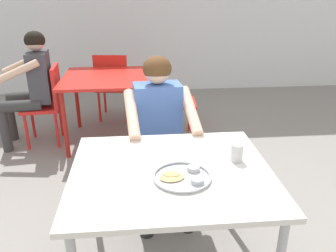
# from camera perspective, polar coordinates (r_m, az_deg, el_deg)

# --- Properties ---
(table_foreground) EXTENTS (1.07, 0.92, 0.74)m
(table_foreground) POSITION_cam_1_polar(r_m,az_deg,el_deg) (1.90, 0.51, -9.16)
(table_foreground) COLOR silver
(table_foreground) RESTS_ON ground
(thali_tray) EXTENTS (0.30, 0.30, 0.03)m
(thali_tray) POSITION_cam_1_polar(r_m,az_deg,el_deg) (1.78, 2.44, -8.27)
(thali_tray) COLOR #B7BABF
(thali_tray) RESTS_ON table_foreground
(drinking_cup) EXTENTS (0.07, 0.07, 0.10)m
(drinking_cup) POSITION_cam_1_polar(r_m,az_deg,el_deg) (1.96, 11.30, -4.25)
(drinking_cup) COLOR silver
(drinking_cup) RESTS_ON table_foreground
(chair_foreground) EXTENTS (0.43, 0.43, 0.84)m
(chair_foreground) POSITION_cam_1_polar(r_m,az_deg,el_deg) (2.78, -1.96, -2.34)
(chair_foreground) COLOR silver
(chair_foreground) RESTS_ON ground
(diner_foreground) EXTENTS (0.53, 0.58, 1.19)m
(diner_foreground) POSITION_cam_1_polar(r_m,az_deg,el_deg) (2.50, -1.38, 0.24)
(diner_foreground) COLOR #252525
(diner_foreground) RESTS_ON ground
(table_background_red) EXTENTS (0.96, 0.92, 0.74)m
(table_background_red) POSITION_cam_1_polar(r_m,az_deg,el_deg) (3.78, -9.85, 6.94)
(table_background_red) COLOR red
(table_background_red) RESTS_ON ground
(chair_red_left) EXTENTS (0.42, 0.42, 0.86)m
(chair_red_left) POSITION_cam_1_polar(r_m,az_deg,el_deg) (3.93, -19.13, 4.08)
(chair_red_left) COLOR red
(chair_red_left) RESTS_ON ground
(chair_red_right) EXTENTS (0.44, 0.44, 0.87)m
(chair_red_right) POSITION_cam_1_polar(r_m,az_deg,el_deg) (3.83, 0.18, 5.00)
(chair_red_right) COLOR red
(chair_red_right) RESTS_ON ground
(chair_red_far) EXTENTS (0.47, 0.48, 0.86)m
(chair_red_far) POSITION_cam_1_polar(r_m,az_deg,el_deg) (4.42, -9.09, 7.06)
(chair_red_far) COLOR red
(chair_red_far) RESTS_ON ground
(patron_background) EXTENTS (0.58, 0.53, 1.21)m
(patron_background) POSITION_cam_1_polar(r_m,az_deg,el_deg) (3.90, -21.66, 7.17)
(patron_background) COLOR #363636
(patron_background) RESTS_ON ground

